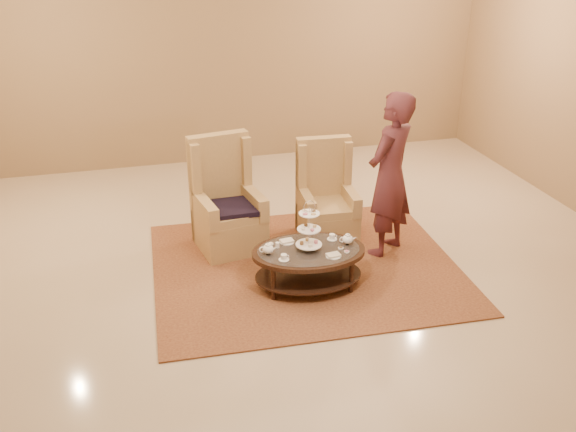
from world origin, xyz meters
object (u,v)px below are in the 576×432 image
object	(u,v)px
tea_table	(309,256)
person	(390,176)
armchair_left	(226,211)
armchair_right	(326,205)

from	to	relation	value
tea_table	person	xyz separation A→B (m)	(1.06, 0.51, 0.57)
person	armchair_left	bearing A→B (deg)	-57.12
tea_table	armchair_right	xyz separation A→B (m)	(0.53, 1.06, 0.04)
armchair_right	tea_table	bearing A→B (deg)	-112.55
person	tea_table	bearing A→B (deg)	-11.55
armchair_left	armchair_right	world-z (taller)	armchair_left
tea_table	person	size ratio (longest dim) A/B	0.66
armchair_left	person	size ratio (longest dim) A/B	0.70
armchair_left	tea_table	bearing A→B (deg)	-70.13
armchair_left	person	bearing A→B (deg)	-29.66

